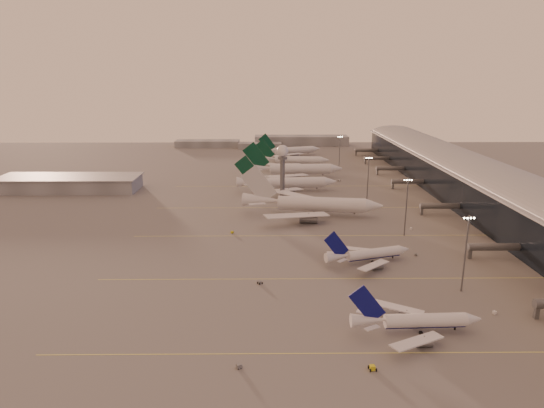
{
  "coord_description": "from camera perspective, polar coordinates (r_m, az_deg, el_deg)",
  "views": [
    {
      "loc": [
        -3.35,
        -140.24,
        66.13
      ],
      "look_at": [
        -1.23,
        66.86,
        10.83
      ],
      "focal_mm": 32.0,
      "sensor_mm": 36.0,
      "label": 1
    }
  ],
  "objects": [
    {
      "name": "gsv_tug_near",
      "position": [
        120.47,
        11.73,
        -18.37
      ],
      "size": [
        2.78,
        4.17,
        1.12
      ],
      "color": "gold",
      "rests_on": "ground"
    },
    {
      "name": "narrowbody_near",
      "position": [
        136.94,
        16.57,
        -13.25
      ],
      "size": [
        35.92,
        28.66,
        14.03
      ],
      "color": "silver",
      "rests_on": "ground"
    },
    {
      "name": "greentail_c",
      "position": [
        363.13,
        2.46,
        5.01
      ],
      "size": [
        55.2,
        44.41,
        20.05
      ],
      "color": "silver",
      "rests_on": "ground"
    },
    {
      "name": "taxiway_markings",
      "position": [
        209.75,
        8.61,
        -3.6
      ],
      "size": [
        180.0,
        185.25,
        0.02
      ],
      "color": "#EDE753",
      "rests_on": "ground"
    },
    {
      "name": "gsv_tug_hangar",
      "position": [
        314.25,
        7.9,
        2.74
      ],
      "size": [
        3.62,
        3.08,
        0.89
      ],
      "color": "silver",
      "rests_on": "ground"
    },
    {
      "name": "gsv_catering_a",
      "position": [
        154.78,
        24.81,
        -11.07
      ],
      "size": [
        4.95,
        3.7,
        3.72
      ],
      "color": "silver",
      "rests_on": "ground"
    },
    {
      "name": "gsv_tug_far",
      "position": [
        258.26,
        4.71,
        0.18
      ],
      "size": [
        3.85,
        3.96,
        0.99
      ],
      "color": "silver",
      "rests_on": "ground"
    },
    {
      "name": "greentail_d",
      "position": [
        409.39,
        2.19,
        6.14
      ],
      "size": [
        52.99,
        42.07,
        20.04
      ],
      "color": "silver",
      "rests_on": "ground"
    },
    {
      "name": "gsv_truck_b",
      "position": [
        191.65,
        16.7,
        -5.57
      ],
      "size": [
        5.29,
        3.04,
        2.02
      ],
      "color": "#5C5E61",
      "rests_on": "ground"
    },
    {
      "name": "terminal",
      "position": [
        279.52,
        22.9,
        2.28
      ],
      "size": [
        57.0,
        362.0,
        23.04
      ],
      "color": "black",
      "rests_on": "ground"
    },
    {
      "name": "gsv_catering_b",
      "position": [
        222.26,
        16.11,
        -2.49
      ],
      "size": [
        4.61,
        2.81,
        3.52
      ],
      "color": "silver",
      "rests_on": "ground"
    },
    {
      "name": "gsv_truck_a",
      "position": [
        118.87,
        -3.72,
        -18.21
      ],
      "size": [
        5.99,
        4.35,
        2.29
      ],
      "color": "#5C5E61",
      "rests_on": "ground"
    },
    {
      "name": "mast_d",
      "position": [
        348.06,
        7.95,
        6.15
      ],
      "size": [
        3.6,
        0.56,
        25.0
      ],
      "color": "#53555A",
      "rests_on": "ground"
    },
    {
      "name": "radar_tower",
      "position": [
        264.27,
        1.24,
        5.1
      ],
      "size": [
        6.4,
        6.4,
        31.1
      ],
      "color": "#53555A",
      "rests_on": "ground"
    },
    {
      "name": "gsv_truck_c",
      "position": [
        209.94,
        -4.64,
        -3.16
      ],
      "size": [
        4.73,
        5.08,
        2.07
      ],
      "color": "gold",
      "rests_on": "ground"
    },
    {
      "name": "gsv_tug_mid",
      "position": [
        160.34,
        -1.43,
        -9.23
      ],
      "size": [
        3.45,
        3.77,
        0.93
      ],
      "color": "#5C5E61",
      "rests_on": "ground"
    },
    {
      "name": "distant_horizon",
      "position": [
        469.57,
        0.15,
        7.33
      ],
      "size": [
        165.0,
        37.5,
        9.0
      ],
      "color": "slate",
      "rests_on": "ground"
    },
    {
      "name": "mast_a",
      "position": [
        161.8,
        21.82,
        -5.06
      ],
      "size": [
        3.6,
        0.56,
        25.0
      ],
      "color": "#53555A",
      "rests_on": "ground"
    },
    {
      "name": "hangar",
      "position": [
        309.78,
        -22.71,
        2.27
      ],
      "size": [
        82.0,
        27.0,
        8.5
      ],
      "color": "slate",
      "rests_on": "ground"
    },
    {
      "name": "ground",
      "position": [
        155.09,
        0.72,
        -10.29
      ],
      "size": [
        700.0,
        700.0,
        0.0
      ],
      "primitive_type": "plane",
      "color": "#595657",
      "rests_on": "ground"
    },
    {
      "name": "widebody_white",
      "position": [
        235.58,
        4.75,
        -0.34
      ],
      "size": [
        68.51,
        54.51,
        24.21
      ],
      "color": "silver",
      "rests_on": "ground"
    },
    {
      "name": "narrowbody_mid",
      "position": [
        179.94,
        11.25,
        -5.98
      ],
      "size": [
        33.59,
        26.39,
        13.53
      ],
      "color": "silver",
      "rests_on": "ground"
    },
    {
      "name": "greentail_b",
      "position": [
        322.51,
        2.58,
        3.87
      ],
      "size": [
        66.08,
        53.32,
        23.99
      ],
      "color": "silver",
      "rests_on": "ground"
    },
    {
      "name": "greentail_a",
      "position": [
        283.89,
        1.79,
        2.27
      ],
      "size": [
        59.86,
        48.2,
        21.74
      ],
      "color": "silver",
      "rests_on": "ground"
    },
    {
      "name": "mast_b",
      "position": [
        210.41,
        15.53,
        -0.03
      ],
      "size": [
        3.6,
        0.56,
        25.0
      ],
      "color": "#53555A",
      "rests_on": "ground"
    },
    {
      "name": "gsv_truck_d",
      "position": [
        271.42,
        -1.96,
        1.07
      ],
      "size": [
        2.33,
        5.32,
        2.08
      ],
      "color": "silver",
      "rests_on": "ground"
    },
    {
      "name": "mast_c",
      "position": [
        261.18,
        11.23,
        3.09
      ],
      "size": [
        3.6,
        0.56,
        25.0
      ],
      "color": "#53555A",
      "rests_on": "ground"
    }
  ]
}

